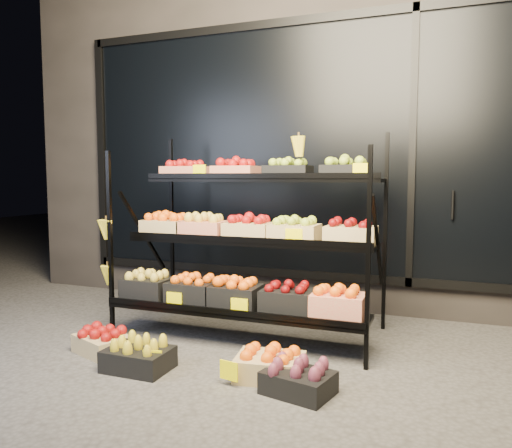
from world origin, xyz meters
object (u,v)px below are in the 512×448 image
at_px(floor_crate_left, 102,341).
at_px(floor_crate_midright, 270,363).
at_px(floor_crate_midleft, 138,355).
at_px(display_rack, 246,239).

height_order(floor_crate_left, floor_crate_midright, floor_crate_midright).
bearing_deg(floor_crate_midright, floor_crate_midleft, -176.52).
xyz_separation_m(display_rack, floor_crate_midleft, (-0.39, -0.97, -0.69)).
xyz_separation_m(floor_crate_midleft, floor_crate_midright, (0.87, 0.18, 0.00)).
bearing_deg(floor_crate_midleft, floor_crate_left, 157.50).
bearing_deg(floor_crate_midleft, floor_crate_midright, 11.51).
xyz_separation_m(floor_crate_left, floor_crate_midleft, (0.43, -0.18, 0.01)).
bearing_deg(display_rack, floor_crate_left, -136.40).
height_order(floor_crate_left, floor_crate_midleft, floor_crate_midleft).
height_order(display_rack, floor_crate_left, display_rack).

